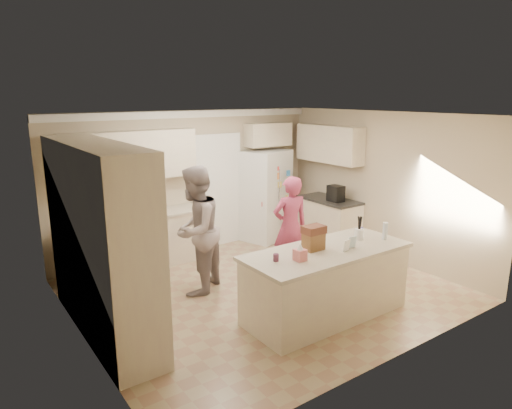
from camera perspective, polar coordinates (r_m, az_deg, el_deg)
floor at (r=7.00m, az=1.01°, el=-10.75°), size 5.20×4.60×0.02m
ceiling at (r=6.38m, az=1.11°, el=11.21°), size 5.20×4.60×0.02m
wall_back at (r=8.49m, az=-8.24°, el=2.79°), size 5.20×0.02×2.60m
wall_front at (r=4.98m, az=17.12°, el=-5.52°), size 5.20×0.02×2.60m
wall_left at (r=5.49m, az=-21.49°, el=-4.08°), size 0.02×4.60×2.60m
wall_right at (r=8.35m, az=15.64°, el=2.23°), size 0.02×4.60×2.60m
crown_back at (r=8.31m, az=-8.38°, el=11.10°), size 5.20×0.08×0.12m
pantry_bank at (r=5.79m, az=-18.90°, el=-4.27°), size 0.60×2.60×2.35m
back_base_cab at (r=7.98m, az=-14.37°, el=-4.60°), size 2.20×0.60×0.88m
back_countertop at (r=7.84m, az=-14.54°, el=-1.42°), size 2.24×0.63×0.04m
back_upper_cab at (r=7.78m, az=-15.34°, el=5.93°), size 2.20×0.35×0.80m
doorway_opening at (r=8.78m, az=-4.91°, el=1.57°), size 0.90×0.06×2.10m
doorway_casing at (r=8.75m, az=-4.79°, el=1.53°), size 1.02×0.03×2.22m
wall_frame_upper at (r=8.42m, az=-8.06°, el=4.44°), size 0.15×0.02×0.20m
wall_frame_lower at (r=8.47m, az=-7.99°, el=2.63°), size 0.15×0.02×0.20m
refrigerator at (r=9.15m, az=1.23°, el=1.16°), size 1.07×0.94×1.80m
fridge_seam at (r=8.87m, az=2.60°, el=0.75°), size 0.02×0.02×1.78m
fridge_dispenser at (r=8.68m, az=1.51°, el=2.16°), size 0.22×0.03×0.35m
fridge_handle_l at (r=8.80m, az=2.41°, el=1.64°), size 0.02×0.02×0.85m
fridge_handle_r at (r=8.86m, az=2.93°, el=1.72°), size 0.02×0.02×0.85m
over_fridge_cab at (r=9.10m, az=1.50°, el=8.74°), size 0.95×0.35×0.45m
right_base_cab at (r=8.98m, az=9.09°, el=-2.29°), size 0.60×1.20×0.88m
right_countertop at (r=8.85m, az=9.16°, el=0.56°), size 0.63×1.24×0.04m
right_upper_cab at (r=8.92m, az=9.14°, el=7.50°), size 0.35×1.50×0.70m
coffee_maker at (r=8.65m, az=9.93°, el=1.37°), size 0.22×0.28×0.30m
island_base at (r=6.17m, az=8.71°, el=-9.83°), size 2.20×0.90×0.88m
island_top at (r=6.00m, az=8.87°, el=-5.80°), size 2.28×0.96×0.05m
utensil_crock at (r=6.46m, az=12.75°, el=-3.65°), size 0.13×0.13×0.15m
tissue_box at (r=5.55m, az=5.52°, el=-6.30°), size 0.13×0.13×0.14m
tissue_plume at (r=5.51m, az=5.55°, el=-5.23°), size 0.08×0.08×0.08m
dollhouse_body at (r=5.93m, az=7.20°, el=-4.61°), size 0.26×0.18×0.22m
dollhouse_roof at (r=5.88m, az=7.25°, el=-3.13°), size 0.28×0.20×0.10m
jam_jar at (r=5.52m, az=2.51°, el=-6.65°), size 0.07×0.07×0.09m
greeting_card_a at (r=5.94m, az=11.30°, el=-5.05°), size 0.12×0.06×0.16m
greeting_card_b at (r=6.08m, az=11.93°, el=-4.65°), size 0.12×0.05×0.16m
water_bottle at (r=6.54m, az=15.84°, el=-3.19°), size 0.07×0.07×0.24m
shaker_salt at (r=6.69m, az=12.64°, el=-3.28°), size 0.05×0.05×0.09m
shaker_pepper at (r=6.74m, az=13.04°, el=-3.18°), size 0.05×0.05×0.09m
teen_boy at (r=6.70m, az=-7.57°, el=-3.23°), size 1.17×1.13×1.90m
teen_girl at (r=7.32m, az=4.29°, el=-2.76°), size 0.67×0.51×1.64m
fridge_magnets at (r=8.87m, az=2.63°, el=0.74°), size 0.76×0.02×1.44m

